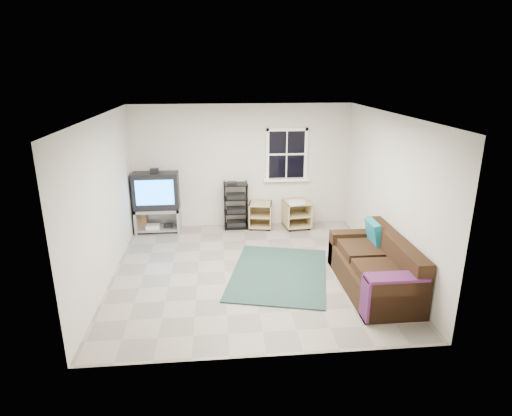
{
  "coord_description": "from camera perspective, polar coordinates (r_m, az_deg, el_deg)",
  "views": [
    {
      "loc": [
        -0.54,
        -6.57,
        3.27
      ],
      "look_at": [
        0.12,
        0.4,
        0.99
      ],
      "focal_mm": 30.0,
      "sensor_mm": 36.0,
      "label": 1
    }
  ],
  "objects": [
    {
      "name": "side_table_right",
      "position": [
        9.22,
        5.4,
        -0.54
      ],
      "size": [
        0.59,
        0.6,
        0.61
      ],
      "rotation": [
        0.0,
        0.0,
        0.12
      ],
      "color": "tan",
      "rests_on": "ground"
    },
    {
      "name": "tv_unit",
      "position": [
        9.06,
        -13.13,
        1.41
      ],
      "size": [
        0.92,
        0.46,
        1.36
      ],
      "color": "gray",
      "rests_on": "ground"
    },
    {
      "name": "room",
      "position": [
        9.14,
        4.09,
        6.7
      ],
      "size": [
        4.6,
        4.62,
        4.6
      ],
      "color": "gray",
      "rests_on": "ground"
    },
    {
      "name": "paper_bag",
      "position": [
        9.41,
        -15.1,
        -1.72
      ],
      "size": [
        0.26,
        0.18,
        0.37
      ],
      "primitive_type": "cube",
      "rotation": [
        0.0,
        0.0,
        0.04
      ],
      "color": "#A47249",
      "rests_on": "ground"
    },
    {
      "name": "side_table_left",
      "position": [
        9.19,
        0.61,
        -0.81
      ],
      "size": [
        0.54,
        0.54,
        0.55
      ],
      "rotation": [
        0.0,
        0.0,
        -0.17
      ],
      "color": "tan",
      "rests_on": "ground"
    },
    {
      "name": "shag_rug",
      "position": [
        7.24,
        3.08,
        -8.71
      ],
      "size": [
        2.0,
        2.42,
        0.02
      ],
      "primitive_type": "cube",
      "rotation": [
        0.0,
        0.0,
        -0.24
      ],
      "color": "black",
      "rests_on": "ground"
    },
    {
      "name": "sofa",
      "position": [
        6.92,
        15.67,
        -7.84
      ],
      "size": [
        0.89,
        2.0,
        0.92
      ],
      "color": "black",
      "rests_on": "ground"
    },
    {
      "name": "av_rack",
      "position": [
        9.12,
        -2.69,
        -0.02
      ],
      "size": [
        0.51,
        0.37,
        1.01
      ],
      "color": "black",
      "rests_on": "ground"
    }
  ]
}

